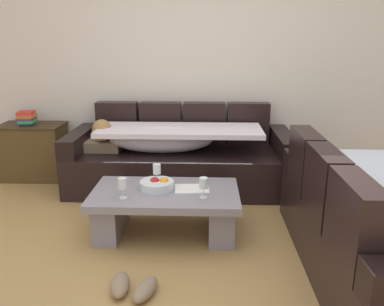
% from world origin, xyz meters
% --- Properties ---
extents(ground_plane, '(14.00, 14.00, 0.00)m').
position_xyz_m(ground_plane, '(0.00, 0.00, 0.00)').
color(ground_plane, '#AE834A').
extents(back_wall, '(9.00, 0.10, 2.70)m').
position_xyz_m(back_wall, '(0.00, 2.15, 1.35)').
color(back_wall, beige).
rests_on(back_wall, ground_plane).
extents(couch_along_wall, '(2.37, 0.92, 0.88)m').
position_xyz_m(couch_along_wall, '(-0.17, 1.62, 0.33)').
color(couch_along_wall, black).
rests_on(couch_along_wall, ground_plane).
extents(couch_near_window, '(0.92, 2.00, 0.88)m').
position_xyz_m(couch_near_window, '(1.29, -0.01, 0.34)').
color(couch_near_window, black).
rests_on(couch_near_window, ground_plane).
extents(coffee_table, '(1.20, 0.68, 0.38)m').
position_xyz_m(coffee_table, '(-0.18, 0.53, 0.24)').
color(coffee_table, gray).
rests_on(coffee_table, ground_plane).
extents(fruit_bowl, '(0.28, 0.28, 0.10)m').
position_xyz_m(fruit_bowl, '(-0.25, 0.57, 0.42)').
color(fruit_bowl, silver).
rests_on(fruit_bowl, coffee_table).
extents(wine_glass_near_left, '(0.07, 0.07, 0.17)m').
position_xyz_m(wine_glass_near_left, '(-0.50, 0.37, 0.50)').
color(wine_glass_near_left, silver).
rests_on(wine_glass_near_left, coffee_table).
extents(wine_glass_near_right, '(0.07, 0.07, 0.17)m').
position_xyz_m(wine_glass_near_right, '(0.13, 0.40, 0.50)').
color(wine_glass_near_right, silver).
rests_on(wine_glass_near_right, coffee_table).
extents(wine_glass_far_back, '(0.07, 0.07, 0.17)m').
position_xyz_m(wine_glass_far_back, '(-0.27, 0.72, 0.50)').
color(wine_glass_far_back, silver).
rests_on(wine_glass_far_back, coffee_table).
extents(open_magazine, '(0.29, 0.23, 0.01)m').
position_xyz_m(open_magazine, '(0.03, 0.57, 0.39)').
color(open_magazine, white).
rests_on(open_magazine, coffee_table).
extents(side_cabinet, '(0.72, 0.44, 0.64)m').
position_xyz_m(side_cabinet, '(-1.85, 1.85, 0.32)').
color(side_cabinet, '#4C371B').
rests_on(side_cabinet, ground_plane).
extents(book_stack_on_cabinet, '(0.20, 0.23, 0.15)m').
position_xyz_m(book_stack_on_cabinet, '(-1.89, 1.85, 0.72)').
color(book_stack_on_cabinet, black).
rests_on(book_stack_on_cabinet, side_cabinet).
extents(pair_of_shoes, '(0.34, 0.33, 0.09)m').
position_xyz_m(pair_of_shoes, '(-0.32, -0.29, 0.04)').
color(pair_of_shoes, '#8C7259').
rests_on(pair_of_shoes, ground_plane).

